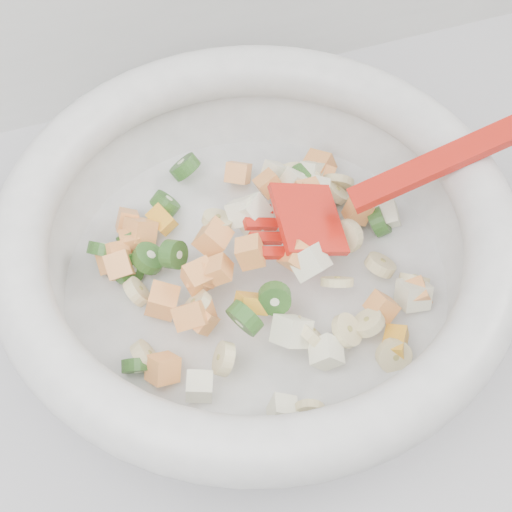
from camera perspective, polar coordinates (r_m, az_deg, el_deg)
name	(u,v)px	position (r m, az deg, el deg)	size (l,w,h in m)	color
mixing_bowl	(257,247)	(0.60, 0.04, 0.68)	(0.47, 0.39, 0.15)	silver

